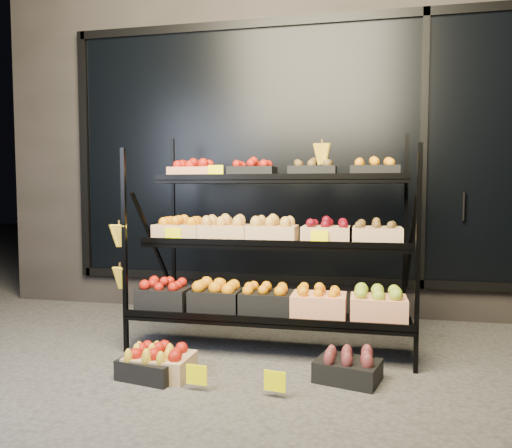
# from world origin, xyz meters

# --- Properties ---
(ground) EXTENTS (24.00, 24.00, 0.00)m
(ground) POSITION_xyz_m (0.00, 0.00, 0.00)
(ground) COLOR #514F4C
(ground) RESTS_ON ground
(building) EXTENTS (6.00, 2.08, 3.50)m
(building) POSITION_xyz_m (0.00, 2.59, 1.75)
(building) COLOR #2D2826
(building) RESTS_ON ground
(display_rack) EXTENTS (2.18, 1.02, 1.68)m
(display_rack) POSITION_xyz_m (-0.01, 0.60, 0.79)
(display_rack) COLOR black
(display_rack) RESTS_ON ground
(tag_floor_a) EXTENTS (0.13, 0.01, 0.12)m
(tag_floor_a) POSITION_xyz_m (-0.28, -0.40, 0.06)
(tag_floor_a) COLOR #FFF500
(tag_floor_a) RESTS_ON ground
(tag_floor_b) EXTENTS (0.13, 0.01, 0.12)m
(tag_floor_b) POSITION_xyz_m (0.19, -0.40, 0.06)
(tag_floor_b) COLOR #FFF500
(tag_floor_b) RESTS_ON ground
(floor_crate_left) EXTENTS (0.42, 0.32, 0.20)m
(floor_crate_left) POSITION_xyz_m (-0.59, -0.21, 0.10)
(floor_crate_left) COLOR tan
(floor_crate_left) RESTS_ON ground
(floor_crate_midleft) EXTENTS (0.42, 0.34, 0.19)m
(floor_crate_midleft) POSITION_xyz_m (-0.64, -0.26, 0.09)
(floor_crate_midleft) COLOR black
(floor_crate_midleft) RESTS_ON ground
(floor_crate_right) EXTENTS (0.44, 0.37, 0.20)m
(floor_crate_right) POSITION_xyz_m (0.59, -0.05, 0.09)
(floor_crate_right) COLOR black
(floor_crate_right) RESTS_ON ground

